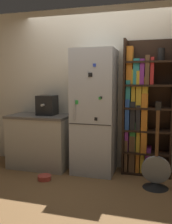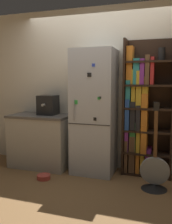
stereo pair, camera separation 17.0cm
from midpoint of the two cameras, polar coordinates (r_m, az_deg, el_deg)
ground_plane at (r=3.93m, az=-0.04°, el=-14.22°), size 16.00×16.00×0.00m
wall_back at (r=4.12m, az=1.81°, el=5.32°), size 8.00×0.05×2.60m
refrigerator at (r=3.85m, az=0.66°, el=-0.03°), size 0.64×0.58×1.90m
bookshelf at (r=3.88m, az=11.45°, el=-0.12°), size 0.73×0.30×2.04m
kitchen_counter at (r=4.27m, az=-11.55°, el=-6.46°), size 1.00×0.61×0.87m
espresso_machine at (r=4.17m, az=-10.05°, el=1.55°), size 0.29×0.33×0.32m
guitar at (r=3.55m, az=14.29°, el=-13.93°), size 0.38×0.34×1.18m
pet_bowl at (r=3.81m, az=-10.79°, el=-14.46°), size 0.20×0.20×0.07m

